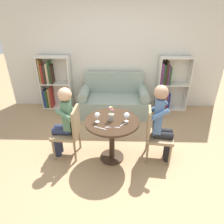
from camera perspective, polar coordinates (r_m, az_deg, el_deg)
The scene contains 17 objects.
ground_plane at distance 3.52m, azimuth -0.02°, elevation -12.87°, with size 16.00×16.00×0.00m, color tan.
back_wall at distance 4.83m, azimuth 0.66°, elevation 16.76°, with size 5.20×0.05×2.70m.
round_table at distance 3.17m, azimuth -0.02°, elevation -5.04°, with size 0.85×0.85×0.74m.
couch at distance 4.75m, azimuth 0.51°, elevation 3.33°, with size 1.59×0.80×0.92m.
bookshelf_left at distance 5.12m, azimuth -16.71°, elevation 7.93°, with size 0.73×0.28×1.29m.
bookshelf_right at distance 5.03m, azimuth 15.77°, elevation 7.32°, with size 0.73×0.28×1.29m.
chair_left at distance 3.37m, azimuth -11.98°, elevation -5.12°, with size 0.44×0.44×0.90m.
chair_right at distance 3.31m, azimuth 12.24°, elevation -5.82°, with size 0.47×0.47×0.90m.
person_left at distance 3.31m, azimuth -13.72°, elevation -2.47°, with size 0.43×0.35×1.24m.
person_right at distance 3.20m, azimuth 14.13°, elevation -2.86°, with size 0.44×0.37×1.31m.
wine_glass_left at distance 2.99m, azimuth -4.26°, elevation -0.93°, with size 0.08×0.08×0.16m.
wine_glass_right at distance 3.02m, azimuth 4.22°, elevation -1.06°, with size 0.09×0.09×0.15m.
flower_vase at distance 3.04m, azimuth -0.21°, elevation -0.95°, with size 0.09×0.09×0.24m.
knife_left_setting at distance 2.91m, azimuth -0.19°, elevation -4.38°, with size 0.19×0.02×0.00m.
fork_left_setting at distance 3.00m, azimuth 3.47°, elevation -3.39°, with size 0.14×0.15×0.00m.
knife_right_setting at distance 2.90m, azimuth -3.42°, elevation -4.57°, with size 0.18×0.09×0.00m.
fork_right_setting at distance 2.91m, azimuth 0.38°, elevation -4.39°, with size 0.19×0.03×0.00m.
Camera 1 is at (0.07, -2.65, 2.32)m, focal length 32.00 mm.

